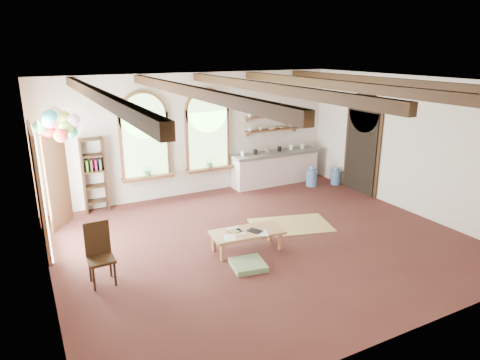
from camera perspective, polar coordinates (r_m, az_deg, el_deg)
floor at (r=8.90m, az=3.00°, el=-8.05°), size 8.00×8.00×0.00m
ceiling_beams at (r=8.08m, az=3.34°, el=12.25°), size 6.20×6.80×0.18m
window_left at (r=10.91m, az=-12.58°, el=5.36°), size 1.30×0.28×2.20m
window_right at (r=11.46m, az=-4.33°, el=6.27°), size 1.30×0.28×2.20m
left_doorway at (r=9.11m, az=-25.18°, el=-1.36°), size 0.10×1.90×2.50m
right_doorway at (r=11.97m, az=15.87°, el=3.54°), size 0.10×1.30×2.40m
kitchen_counter at (r=12.44m, az=4.70°, el=1.67°), size 2.68×0.62×0.94m
wall_shelf_lower at (r=12.34m, az=4.37°, el=6.68°), size 1.70×0.24×0.04m
wall_shelf_upper at (r=12.28m, az=4.41°, el=8.51°), size 1.70×0.24×0.04m
wall_clock at (r=13.04m, az=8.97°, el=8.64°), size 0.32×0.04×0.32m
bookshelf at (r=10.73m, az=-18.87°, el=0.61°), size 0.53×0.32×1.80m
coffee_table at (r=8.35m, az=0.97°, el=-7.12°), size 1.46×0.77×0.40m
side_chair at (r=7.64m, az=-17.97°, el=-10.91°), size 0.43×0.43×1.06m
floor_mat at (r=9.66m, az=6.74°, el=-5.99°), size 1.98×1.51×0.02m
floor_cushion at (r=7.86m, az=1.10°, el=-11.24°), size 0.67×0.67×0.10m
water_jug_a at (r=12.39m, az=9.53°, el=0.39°), size 0.31×0.31×0.61m
water_jug_b at (r=12.68m, az=12.67°, el=0.45°), size 0.28×0.28×0.54m
balloon_cluster at (r=9.36m, az=-22.97°, el=6.87°), size 0.89×1.00×1.16m
table_book at (r=8.25m, az=-1.19°, el=-7.02°), size 0.24×0.27×0.02m
tablet at (r=8.33m, az=1.99°, el=-6.80°), size 0.29×0.33×0.01m
potted_plant_left at (r=10.99m, az=-12.17°, el=1.27°), size 0.27×0.23×0.30m
potted_plant_right at (r=11.53m, az=-4.03°, el=2.37°), size 0.27×0.23×0.30m
shelf_cup_a at (r=11.96m, az=1.30°, el=6.71°), size 0.12×0.10×0.10m
shelf_cup_b at (r=12.13m, az=2.76°, el=6.84°), size 0.10×0.10×0.09m
shelf_bowl_a at (r=12.31m, az=4.18°, el=6.87°), size 0.22×0.22×0.05m
shelf_bowl_b at (r=12.49m, az=5.55°, el=7.01°), size 0.20×0.20×0.06m
shelf_vase at (r=12.67m, az=6.90°, el=7.41°), size 0.18×0.18×0.19m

